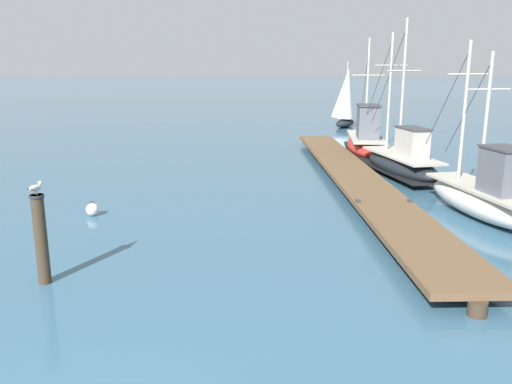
# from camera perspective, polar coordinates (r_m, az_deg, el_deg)

# --- Properties ---
(floating_dock) EXTENTS (2.21, 22.27, 0.53)m
(floating_dock) POSITION_cam_1_polar(r_m,az_deg,el_deg) (20.57, 10.65, 1.80)
(floating_dock) COLOR brown
(floating_dock) RESTS_ON ground
(fishing_boat_0) EXTENTS (2.19, 6.42, 5.28)m
(fishing_boat_0) POSITION_cam_1_polar(r_m,az_deg,el_deg) (17.15, 23.83, -0.37)
(fishing_boat_0) COLOR silver
(fishing_boat_0) RESTS_ON ground
(fishing_boat_1) EXTENTS (2.63, 5.83, 5.84)m
(fishing_boat_1) POSITION_cam_1_polar(r_m,az_deg,el_deg) (27.17, 11.90, 5.48)
(fishing_boat_1) COLOR #AD2823
(fishing_boat_1) RESTS_ON ground
(fishing_boat_2) EXTENTS (2.42, 6.69, 6.32)m
(fishing_boat_2) POSITION_cam_1_polar(r_m,az_deg,el_deg) (22.27, 15.70, 3.21)
(fishing_boat_2) COLOR black
(fishing_boat_2) RESTS_ON ground
(mooring_piling) EXTENTS (0.30, 0.30, 1.94)m
(mooring_piling) POSITION_cam_1_polar(r_m,az_deg,el_deg) (11.81, -22.46, -4.67)
(mooring_piling) COLOR #3D3023
(mooring_piling) RESTS_ON ground
(perched_seagull) EXTENTS (0.25, 0.35, 0.26)m
(perched_seagull) POSITION_cam_1_polar(r_m,az_deg,el_deg) (11.53, -22.96, 0.44)
(perched_seagull) COLOR gold
(perched_seagull) RESTS_ON mooring_piling
(mooring_buoy) EXTENTS (0.40, 0.40, 0.47)m
(mooring_buoy) POSITION_cam_1_polar(r_m,az_deg,el_deg) (16.81, -17.45, -1.83)
(mooring_buoy) COLOR silver
(mooring_buoy) RESTS_ON ground
(distant_sailboat) EXTENTS (2.56, 3.40, 4.81)m
(distant_sailboat) POSITION_cam_1_polar(r_m,az_deg,el_deg) (39.81, 9.75, 9.99)
(distant_sailboat) COLOR black
(distant_sailboat) RESTS_ON ground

